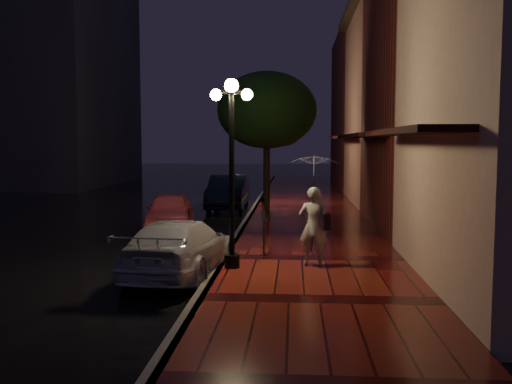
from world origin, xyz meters
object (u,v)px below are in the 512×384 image
at_px(streetlamp_near, 232,161).
at_px(pink_car, 170,211).
at_px(street_tree, 267,113).
at_px(woman_with_umbrella, 314,193).
at_px(streetlamp_far, 265,151).
at_px(silver_car, 180,247).
at_px(navy_car, 228,192).
at_px(parking_meter, 264,228).

xyz_separation_m(streetlamp_near, pink_car, (-2.91, 6.58, -1.95)).
distance_m(street_tree, woman_with_umbrella, 11.08).
relative_size(streetlamp_far, silver_car, 0.98).
relative_size(streetlamp_near, woman_with_umbrella, 1.65).
relative_size(streetlamp_far, woman_with_umbrella, 1.65).
xyz_separation_m(pink_car, silver_car, (1.73, -6.75, -0.01)).
height_order(streetlamp_near, silver_car, streetlamp_near).
bearing_deg(navy_car, silver_car, -88.75).
bearing_deg(pink_car, street_tree, 46.63).
xyz_separation_m(streetlamp_near, navy_car, (-1.58, 12.73, -1.84)).
bearing_deg(silver_car, streetlamp_near, -166.01).
height_order(navy_car, woman_with_umbrella, woman_with_umbrella).
height_order(navy_car, silver_car, navy_car).
relative_size(streetlamp_near, street_tree, 0.74).
relative_size(streetlamp_near, pink_car, 1.13).
height_order(navy_car, parking_meter, navy_car).
relative_size(streetlamp_far, pink_car, 1.13).
bearing_deg(silver_car, pink_car, -69.67).
height_order(pink_car, parking_meter, parking_meter).
distance_m(streetlamp_far, parking_meter, 12.65).
xyz_separation_m(silver_car, parking_meter, (1.83, 1.65, 0.21)).
xyz_separation_m(streetlamp_far, pink_car, (-2.91, -7.42, -1.95)).
distance_m(streetlamp_near, silver_car, 2.29).
xyz_separation_m(street_tree, silver_car, (-1.44, -11.16, -3.60)).
distance_m(woman_with_umbrella, parking_meter, 1.99).
bearing_deg(woman_with_umbrella, parking_meter, -34.71).
xyz_separation_m(street_tree, woman_with_umbrella, (1.61, -10.70, -2.37)).
xyz_separation_m(street_tree, pink_car, (-3.17, -4.41, -3.60)).
relative_size(streetlamp_near, parking_meter, 3.72).
distance_m(navy_car, woman_with_umbrella, 12.95).
relative_size(silver_car, parking_meter, 3.81).
xyz_separation_m(streetlamp_far, silver_car, (-1.18, -14.17, -1.96)).
height_order(streetlamp_far, parking_meter, streetlamp_far).
relative_size(streetlamp_far, street_tree, 0.74).
bearing_deg(woman_with_umbrella, pink_car, -43.16).
height_order(silver_car, parking_meter, parking_meter).
bearing_deg(pink_car, parking_meter, -62.70).
bearing_deg(streetlamp_far, pink_car, -111.43).
bearing_deg(street_tree, pink_car, -125.72).
distance_m(streetlamp_near, pink_car, 7.46).
height_order(streetlamp_far, navy_car, streetlamp_far).
distance_m(pink_car, woman_with_umbrella, 8.00).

